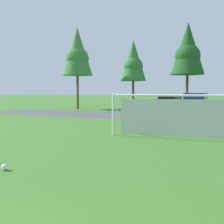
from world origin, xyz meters
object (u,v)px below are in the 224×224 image
at_px(soccer_goal, 176,115).
at_px(parked_car_slot_far_left, 138,108).
at_px(soccer_ball, 5,167).
at_px(parked_car_slot_center_left, 196,105).
at_px(parked_car_slot_left, 170,106).

height_order(soccer_goal, parked_car_slot_far_left, soccer_goal).
relative_size(soccer_ball, parked_car_slot_far_left, 0.05).
relative_size(parked_car_slot_far_left, parked_car_slot_center_left, 0.88).
bearing_deg(soccer_ball, soccer_goal, 68.92).
distance_m(parked_car_slot_left, parked_car_slot_center_left, 3.26).
distance_m(parked_car_slot_far_left, parked_car_slot_left, 3.51).
bearing_deg(parked_car_slot_left, parked_car_slot_center_left, -25.47).
xyz_separation_m(soccer_goal, parked_car_slot_center_left, (-0.65, 11.68, 0.05)).
distance_m(soccer_ball, parked_car_slot_far_left, 22.58).
bearing_deg(parked_car_slot_center_left, soccer_goal, -86.80).
bearing_deg(parked_car_slot_center_left, parked_car_slot_far_left, 169.76).
height_order(soccer_goal, parked_car_slot_left, soccer_goal).
xyz_separation_m(soccer_ball, parked_car_slot_left, (0.06, 22.54, 1.00)).
xyz_separation_m(soccer_ball, soccer_goal, (3.65, 9.46, 1.18)).
relative_size(parked_car_slot_left, parked_car_slot_center_left, 0.97).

